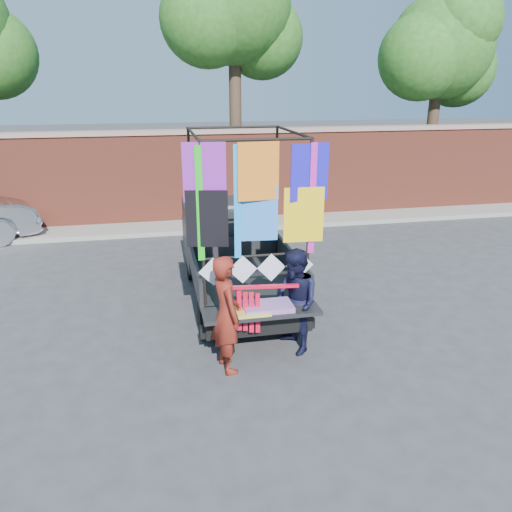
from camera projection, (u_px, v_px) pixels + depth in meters
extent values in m
plane|color=#38383A|center=(259.00, 332.00, 8.08)|extent=(90.00, 90.00, 0.00)
cube|color=brown|center=(208.00, 178.00, 14.14)|extent=(30.00, 0.35, 2.50)
cube|color=gray|center=(207.00, 131.00, 13.71)|extent=(30.00, 0.45, 0.12)
cube|color=gray|center=(213.00, 225.00, 13.89)|extent=(30.00, 1.20, 0.12)
cylinder|color=#38281C|center=(236.00, 121.00, 14.95)|extent=(0.36, 0.36, 5.46)
sphere|color=#255618|center=(234.00, 6.00, 13.92)|extent=(3.20, 3.20, 3.20)
sphere|color=#255618|center=(262.00, 38.00, 14.72)|extent=(2.40, 2.40, 2.40)
sphere|color=#255618|center=(207.00, 19.00, 13.62)|extent=(2.60, 2.60, 2.60)
cylinder|color=#38281C|center=(431.00, 132.00, 16.33)|extent=(0.36, 0.36, 4.55)
sphere|color=#255618|center=(441.00, 46.00, 15.48)|extent=(3.20, 3.20, 3.20)
sphere|color=#255618|center=(457.00, 69.00, 16.23)|extent=(2.40, 2.40, 2.40)
sphere|color=#255618|center=(421.00, 57.00, 15.16)|extent=(2.60, 2.60, 2.60)
sphere|color=#255618|center=(464.00, 22.00, 14.76)|extent=(2.20, 2.20, 2.20)
cylinder|color=black|center=(192.00, 265.00, 10.16)|extent=(0.21, 0.62, 0.62)
cylinder|color=black|center=(205.00, 319.00, 7.83)|extent=(0.21, 0.62, 0.62)
cylinder|color=black|center=(262.00, 260.00, 10.44)|extent=(0.21, 0.62, 0.62)
cylinder|color=black|center=(295.00, 311.00, 8.11)|extent=(0.21, 0.62, 0.62)
cube|color=black|center=(238.00, 278.00, 9.04)|extent=(1.59, 3.92, 0.28)
cube|color=black|center=(245.00, 279.00, 8.31)|extent=(1.68, 2.15, 0.09)
cube|color=black|center=(195.00, 271.00, 8.08)|extent=(0.06, 2.15, 0.42)
cube|color=black|center=(293.00, 264.00, 8.40)|extent=(0.06, 2.15, 0.42)
cube|color=black|center=(235.00, 248.00, 9.22)|extent=(1.68, 0.06, 0.42)
cube|color=black|center=(227.00, 232.00, 10.04)|extent=(1.68, 1.49, 1.17)
cube|color=#8C9EAD|center=(230.00, 219.00, 9.53)|extent=(1.49, 0.06, 0.51)
cube|color=#8C9EAD|center=(222.00, 214.00, 10.62)|extent=(1.49, 0.09, 0.65)
cube|color=black|center=(221.00, 229.00, 11.06)|extent=(1.63, 0.84, 0.51)
cube|color=black|center=(261.00, 311.00, 7.09)|extent=(1.68, 0.51, 0.06)
cube|color=black|center=(258.00, 327.00, 7.41)|extent=(1.73, 0.14, 0.17)
cylinder|color=black|center=(202.00, 227.00, 6.86)|extent=(0.05, 0.05, 2.33)
cylinder|color=black|center=(191.00, 197.00, 8.67)|extent=(0.05, 0.05, 2.33)
cylinder|color=black|center=(309.00, 221.00, 7.15)|extent=(0.05, 0.05, 2.33)
cylinder|color=black|center=(276.00, 193.00, 8.96)|extent=(0.05, 0.05, 2.33)
cylinder|color=black|center=(257.00, 140.00, 6.62)|extent=(1.59, 0.04, 0.04)
cylinder|color=black|center=(233.00, 127.00, 8.43)|extent=(1.59, 0.04, 0.04)
cylinder|color=black|center=(193.00, 134.00, 7.38)|extent=(0.04, 2.01, 0.04)
cylinder|color=black|center=(293.00, 132.00, 7.67)|extent=(0.04, 2.01, 0.04)
cylinder|color=black|center=(257.00, 256.00, 7.16)|extent=(1.59, 0.04, 0.04)
cube|color=purple|center=(205.00, 173.00, 6.61)|extent=(0.58, 0.01, 0.79)
cube|color=orange|center=(258.00, 172.00, 6.70)|extent=(0.58, 0.01, 0.79)
cube|color=#1D18DE|center=(307.00, 170.00, 6.87)|extent=(0.58, 0.01, 0.79)
cube|color=black|center=(207.00, 218.00, 6.77)|extent=(0.58, 0.01, 0.79)
cube|color=#3286F2|center=(257.00, 215.00, 6.94)|extent=(0.58, 0.01, 0.79)
cube|color=yellow|center=(306.00, 213.00, 7.04)|extent=(0.58, 0.01, 0.79)
cube|color=#19CF1A|center=(200.00, 205.00, 6.71)|extent=(0.09, 0.01, 1.59)
cube|color=#D022AD|center=(312.00, 200.00, 7.01)|extent=(0.09, 0.01, 1.59)
cube|color=#1C97FE|center=(237.00, 203.00, 6.81)|extent=(0.09, 0.01, 1.59)
cube|color=white|center=(213.00, 272.00, 7.07)|extent=(0.42, 0.01, 0.42)
cube|color=white|center=(243.00, 270.00, 7.15)|extent=(0.42, 0.01, 0.42)
cube|color=white|center=(271.00, 267.00, 7.23)|extent=(0.42, 0.01, 0.42)
cube|color=white|center=(299.00, 265.00, 7.31)|extent=(0.42, 0.01, 0.42)
cube|color=#FF3863|center=(268.00, 307.00, 7.09)|extent=(0.70, 0.42, 0.07)
cube|color=#C7D543|center=(246.00, 312.00, 6.97)|extent=(0.65, 0.37, 0.04)
imported|color=maroon|center=(226.00, 314.00, 6.79)|extent=(0.52, 0.69, 1.68)
imported|color=black|center=(295.00, 302.00, 7.29)|extent=(0.75, 0.88, 1.58)
cube|color=red|center=(262.00, 287.00, 6.93)|extent=(1.04, 0.17, 0.04)
cube|color=red|center=(239.00, 311.00, 6.96)|extent=(0.07, 0.02, 0.60)
cube|color=red|center=(245.00, 312.00, 6.99)|extent=(0.07, 0.02, 0.60)
cube|color=red|center=(251.00, 312.00, 7.01)|extent=(0.07, 0.02, 0.60)
cube|color=red|center=(258.00, 313.00, 7.03)|extent=(0.07, 0.02, 0.60)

